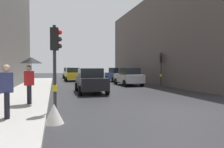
% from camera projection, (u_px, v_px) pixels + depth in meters
% --- Properties ---
extents(ground_plane, '(120.00, 120.00, 0.00)m').
position_uv_depth(ground_plane, '(178.00, 111.00, 8.84)').
color(ground_plane, '#28282B').
extents(sidewalk_kerb, '(2.95, 40.00, 0.16)m').
position_uv_depth(sidewalk_kerb, '(25.00, 96.00, 12.80)').
color(sidewalk_kerb, '#A8A5A0').
rests_on(sidewalk_kerb, ground).
extents(building_facade_right, '(12.00, 25.11, 9.83)m').
position_uv_depth(building_facade_right, '(189.00, 43.00, 26.18)').
color(building_facade_right, '#5B514C').
rests_on(building_facade_right, ground).
extents(traffic_light_near_left, '(0.44, 0.27, 3.42)m').
position_uv_depth(traffic_light_near_left, '(55.00, 53.00, 7.87)').
color(traffic_light_near_left, '#2D2D2D').
rests_on(traffic_light_near_left, ground).
extents(traffic_light_mid_street, '(0.34, 0.45, 3.27)m').
position_uv_depth(traffic_light_mid_street, '(161.00, 63.00, 20.34)').
color(traffic_light_mid_street, '#2D2D2D').
rests_on(traffic_light_mid_street, ground).
extents(car_yellow_taxi, '(2.10, 4.24, 1.76)m').
position_uv_depth(car_yellow_taxi, '(73.00, 74.00, 27.81)').
color(car_yellow_taxi, yellow).
rests_on(car_yellow_taxi, ground).
extents(car_dark_suv, '(2.07, 4.23, 1.76)m').
position_uv_depth(car_dark_suv, '(91.00, 81.00, 15.04)').
color(car_dark_suv, black).
rests_on(car_dark_suv, ground).
extents(car_silver_hatchback, '(2.11, 4.25, 1.76)m').
position_uv_depth(car_silver_hatchback, '(128.00, 77.00, 21.20)').
color(car_silver_hatchback, '#BCBCC1').
rests_on(car_silver_hatchback, ground).
extents(car_white_compact, '(2.07, 4.23, 1.76)m').
position_uv_depth(car_white_compact, '(69.00, 73.00, 35.37)').
color(car_white_compact, silver).
rests_on(car_white_compact, ground).
extents(car_blue_van, '(2.20, 4.29, 1.76)m').
position_uv_depth(car_blue_van, '(116.00, 75.00, 26.73)').
color(car_blue_van, navy).
rests_on(car_blue_van, ground).
extents(pedestrian_with_umbrella, '(1.00, 1.00, 2.14)m').
position_uv_depth(pedestrian_with_umbrella, '(30.00, 67.00, 9.56)').
color(pedestrian_with_umbrella, black).
rests_on(pedestrian_with_umbrella, sidewalk_kerb).
extents(pedestrian_with_grey_backpack, '(0.63, 0.37, 1.77)m').
position_uv_depth(pedestrian_with_grey_backpack, '(5.00, 88.00, 6.83)').
color(pedestrian_with_grey_backpack, black).
rests_on(pedestrian_with_grey_backpack, sidewalk_kerb).
extents(warning_sign_triangle, '(0.64, 0.64, 0.65)m').
position_uv_depth(warning_sign_triangle, '(54.00, 114.00, 6.80)').
color(warning_sign_triangle, silver).
rests_on(warning_sign_triangle, ground).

